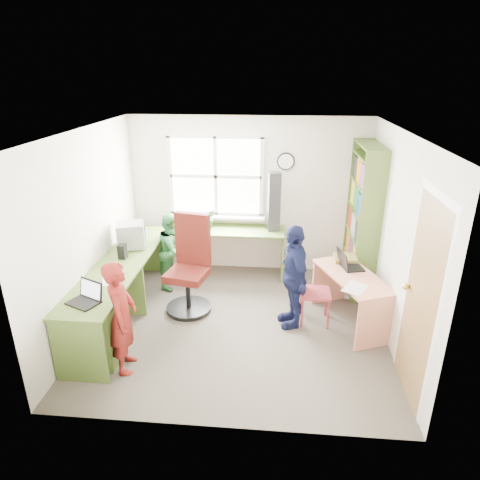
% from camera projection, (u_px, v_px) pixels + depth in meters
% --- Properties ---
extents(room, '(3.64, 3.44, 2.44)m').
position_uv_depth(room, '(240.00, 232.00, 5.08)').
color(room, '#494239').
rests_on(room, ground).
extents(l_desk, '(2.38, 2.95, 0.75)m').
position_uv_depth(l_desk, '(128.00, 299.00, 5.12)').
color(l_desk, '#55732E').
rests_on(l_desk, ground).
extents(right_desk, '(0.93, 1.28, 0.67)m').
position_uv_depth(right_desk, '(352.00, 288.00, 5.30)').
color(right_desk, '#EF9877').
rests_on(right_desk, ground).
extents(bookshelf, '(0.30, 1.02, 2.10)m').
position_uv_depth(bookshelf, '(362.00, 222.00, 6.03)').
color(bookshelf, '#55732E').
rests_on(bookshelf, ground).
extents(swivel_chair, '(0.71, 0.71, 1.29)m').
position_uv_depth(swivel_chair, '(190.00, 270.00, 5.62)').
color(swivel_chair, black).
rests_on(swivel_chair, ground).
extents(wooden_chair, '(0.38, 0.38, 0.86)m').
position_uv_depth(wooden_chair, '(310.00, 288.00, 5.34)').
color(wooden_chair, '#A3363E').
rests_on(wooden_chair, ground).
extents(crt_monitor, '(0.43, 0.41, 0.35)m').
position_uv_depth(crt_monitor, '(131.00, 235.00, 5.77)').
color(crt_monitor, '#959499').
rests_on(crt_monitor, l_desk).
extents(laptop_left, '(0.40, 0.37, 0.22)m').
position_uv_depth(laptop_left, '(87.00, 297.00, 4.46)').
color(laptop_left, black).
rests_on(laptop_left, l_desk).
extents(laptop_right, '(0.35, 0.39, 0.23)m').
position_uv_depth(laptop_right, '(348.00, 263.00, 5.42)').
color(laptop_right, black).
rests_on(laptop_right, right_desk).
extents(speaker_a, '(0.10, 0.10, 0.19)m').
position_uv_depth(speaker_a, '(122.00, 251.00, 5.47)').
color(speaker_a, black).
rests_on(speaker_a, l_desk).
extents(speaker_b, '(0.11, 0.11, 0.19)m').
position_uv_depth(speaker_b, '(141.00, 234.00, 6.06)').
color(speaker_b, black).
rests_on(speaker_b, l_desk).
extents(cd_tower, '(0.21, 0.19, 0.89)m').
position_uv_depth(cd_tower, '(274.00, 202.00, 6.31)').
color(cd_tower, black).
rests_on(cd_tower, l_desk).
extents(game_box, '(0.29, 0.29, 0.06)m').
position_uv_depth(game_box, '(345.00, 258.00, 5.63)').
color(game_box, red).
rests_on(game_box, right_desk).
extents(paper_a, '(0.27, 0.32, 0.00)m').
position_uv_depth(paper_a, '(111.00, 280.00, 4.93)').
color(paper_a, silver).
rests_on(paper_a, l_desk).
extents(paper_b, '(0.36, 0.39, 0.00)m').
position_uv_depth(paper_b, '(355.00, 288.00, 4.92)').
color(paper_b, silver).
rests_on(paper_b, right_desk).
extents(potted_plant, '(0.18, 0.15, 0.29)m').
position_uv_depth(potted_plant, '(210.00, 219.00, 6.51)').
color(potted_plant, '#296733').
rests_on(potted_plant, l_desk).
extents(person_red, '(0.37, 0.50, 1.26)m').
position_uv_depth(person_red, '(122.00, 317.00, 4.42)').
color(person_red, maroon).
rests_on(person_red, ground).
extents(person_green, '(0.48, 0.58, 1.12)m').
position_uv_depth(person_green, '(173.00, 250.00, 6.24)').
color(person_green, '#307938').
rests_on(person_green, ground).
extents(person_navy, '(0.51, 0.84, 1.33)m').
position_uv_depth(person_navy, '(293.00, 276.00, 5.21)').
color(person_navy, '#141A40').
rests_on(person_navy, ground).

